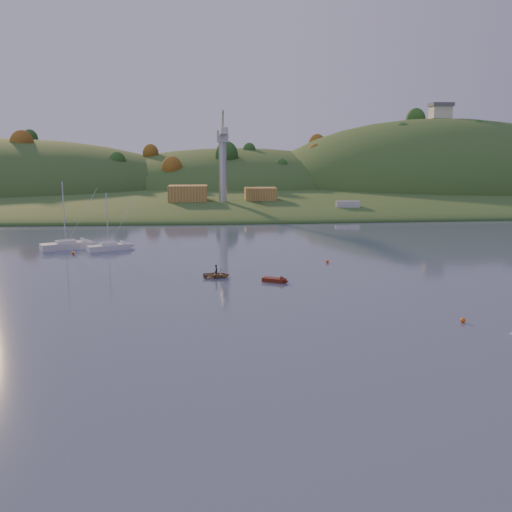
{
  "coord_description": "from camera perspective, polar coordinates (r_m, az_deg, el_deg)",
  "views": [
    {
      "loc": [
        -2.53,
        -41.63,
        17.18
      ],
      "look_at": [
        3.78,
        31.92,
        3.41
      ],
      "focal_mm": 40.0,
      "sensor_mm": 36.0,
      "label": 1
    }
  ],
  "objects": [
    {
      "name": "hillside_trees",
      "position": [
        227.3,
        -4.28,
        6.2
      ],
      "size": [
        280.0,
        50.0,
        32.0
      ],
      "primitive_type": null,
      "color": "#234E1C",
      "rests_on": "ground"
    },
    {
      "name": "sailboat_far",
      "position": [
        102.2,
        -14.52,
        0.93
      ],
      "size": [
        7.37,
        5.34,
        10.01
      ],
      "rotation": [
        0.0,
        0.0,
        0.5
      ],
      "color": "silver",
      "rests_on": "ground"
    },
    {
      "name": "shore_slope",
      "position": [
        207.36,
        -4.21,
        5.78
      ],
      "size": [
        640.0,
        150.0,
        7.0
      ],
      "primitive_type": "ellipsoid",
      "color": "#2E481C",
      "rests_on": "ground"
    },
    {
      "name": "canoe",
      "position": [
        78.12,
        -3.98,
        -1.88
      ],
      "size": [
        3.79,
        2.79,
        0.76
      ],
      "primitive_type": "imported",
      "rotation": [
        0.0,
        0.0,
        1.52
      ],
      "color": "#8C724D",
      "rests_on": "ground"
    },
    {
      "name": "hill_right",
      "position": [
        256.52,
        17.56,
        6.24
      ],
      "size": [
        150.0,
        130.0,
        60.0
      ],
      "primitive_type": "ellipsoid",
      "color": "#2E481C",
      "rests_on": "ground"
    },
    {
      "name": "hilltop_house",
      "position": [
        256.46,
        17.98,
        13.69
      ],
      "size": [
        9.0,
        7.0,
        6.45
      ],
      "color": "beige",
      "rests_on": "hill_right"
    },
    {
      "name": "ground",
      "position": [
        45.11,
        -1.35,
        -11.83
      ],
      "size": [
        500.0,
        500.0,
        0.0
      ],
      "primitive_type": "plane",
      "color": "#373D5A",
      "rests_on": "ground"
    },
    {
      "name": "dock_crane",
      "position": [
        160.09,
        -3.34,
        10.54
      ],
      "size": [
        3.2,
        28.0,
        20.3
      ],
      "color": "#B7B7BC",
      "rests_on": "wharf"
    },
    {
      "name": "shed_west",
      "position": [
        165.19,
        -6.83,
        6.19
      ],
      "size": [
        11.0,
        8.0,
        4.8
      ],
      "primitive_type": "cube",
      "color": "#986332",
      "rests_on": "wharf"
    },
    {
      "name": "paddler",
      "position": [
        78.04,
        -3.99,
        -1.6
      ],
      "size": [
        0.39,
        0.58,
        1.54
      ],
      "primitive_type": "imported",
      "rotation": [
        0.0,
        0.0,
        1.52
      ],
      "color": "black",
      "rests_on": "ground"
    },
    {
      "name": "hill_center",
      "position": [
        252.53,
        -2.06,
        6.66
      ],
      "size": [
        140.0,
        120.0,
        36.0
      ],
      "primitive_type": "ellipsoid",
      "color": "#2E481C",
      "rests_on": "ground"
    },
    {
      "name": "far_shore",
      "position": [
        272.19,
        -4.4,
        6.91
      ],
      "size": [
        620.0,
        220.0,
        1.5
      ],
      "primitive_type": "cube",
      "color": "#2E481C",
      "rests_on": "ground"
    },
    {
      "name": "shed_east",
      "position": [
        166.85,
        0.45,
        6.17
      ],
      "size": [
        9.0,
        7.0,
        4.0
      ],
      "primitive_type": "cube",
      "color": "#986332",
      "rests_on": "wharf"
    },
    {
      "name": "sailboat_near",
      "position": [
        105.53,
        -18.48,
        1.06
      ],
      "size": [
        8.7,
        6.3,
        11.81
      ],
      "rotation": [
        0.0,
        0.0,
        0.5
      ],
      "color": "silver",
      "rests_on": "ground"
    },
    {
      "name": "red_tender",
      "position": [
        75.18,
        2.31,
        -2.46
      ],
      "size": [
        3.75,
        2.85,
        1.23
      ],
      "rotation": [
        0.0,
        0.0,
        -0.52
      ],
      "color": "#581A0C",
      "rests_on": "ground"
    },
    {
      "name": "wharf",
      "position": [
        164.58,
        -2.27,
        4.98
      ],
      "size": [
        42.0,
        16.0,
        2.4
      ],
      "primitive_type": "cube",
      "color": "slate",
      "rests_on": "ground"
    },
    {
      "name": "buoy_1",
      "position": [
        88.63,
        7.14,
        -0.53
      ],
      "size": [
        0.5,
        0.5,
        0.5
      ],
      "primitive_type": "sphere",
      "color": "#ED510C",
      "rests_on": "ground"
    },
    {
      "name": "buoy_2",
      "position": [
        99.83,
        -17.82,
        0.29
      ],
      "size": [
        0.5,
        0.5,
        0.5
      ],
      "primitive_type": "sphere",
      "color": "#ED510C",
      "rests_on": "ground"
    },
    {
      "name": "buoy_0",
      "position": [
        61.56,
        19.99,
        -6.05
      ],
      "size": [
        0.5,
        0.5,
        0.5
      ],
      "primitive_type": "sphere",
      "color": "#ED510C",
      "rests_on": "ground"
    },
    {
      "name": "work_vessel",
      "position": [
        155.08,
        9.15,
        4.57
      ],
      "size": [
        15.15,
        7.21,
        3.74
      ],
      "rotation": [
        0.0,
        0.0,
        -0.14
      ],
      "color": "#4F5768",
      "rests_on": "ground"
    }
  ]
}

